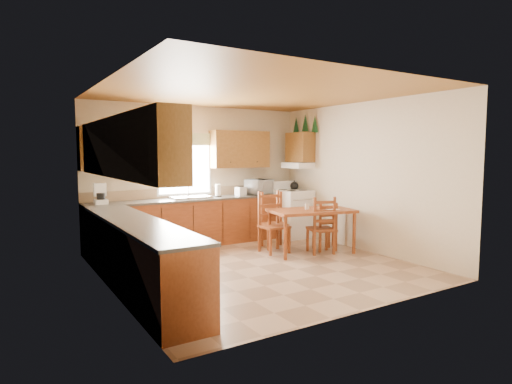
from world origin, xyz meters
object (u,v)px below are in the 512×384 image
microwave (259,187)px  chair_near_left (325,226)px  dining_table (311,231)px  stove (293,214)px  chair_near_right (321,225)px  chair_far_left (274,222)px  chair_far_right (275,220)px

microwave → chair_near_left: bearing=-99.0°
microwave → dining_table: microwave is taller
stove → microwave: bearing=150.8°
microwave → chair_near_right: bearing=-106.5°
microwave → chair_far_left: 1.47m
chair_near_left → chair_near_right: chair_near_right is taller
dining_table → chair_far_right: (-0.35, 0.66, 0.13)m
chair_near_left → chair_far_right: bearing=-27.7°
dining_table → chair_near_left: (0.32, 0.00, 0.05)m
chair_near_left → chair_far_right: 0.94m
chair_far_right → chair_far_left: bearing=-111.0°
chair_far_right → stove: bearing=49.9°
chair_near_left → chair_far_right: size_ratio=0.85×
dining_table → chair_far_left: size_ratio=1.34×
microwave → dining_table: size_ratio=0.36×
stove → dining_table: (-0.55, -1.30, -0.10)m
dining_table → chair_far_left: 0.68m
dining_table → chair_far_left: chair_far_left is taller
dining_table → chair_near_left: size_ratio=1.65×
microwave → chair_near_right: 1.85m
stove → chair_far_left: chair_far_left is taller
chair_near_right → microwave: bearing=-65.1°
dining_table → chair_far_left: bearing=160.2°
stove → chair_far_right: size_ratio=0.95×
microwave → chair_far_left: (-0.49, -1.28, -0.53)m
stove → microwave: 0.92m
stove → chair_near_right: bearing=-109.1°
dining_table → chair_near_left: bearing=12.0°
chair_near_left → chair_far_left: (-0.89, 0.34, 0.10)m
stove → chair_far_right: chair_far_right is taller
chair_near_right → chair_far_left: 0.83m
dining_table → stove: bearing=78.3°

